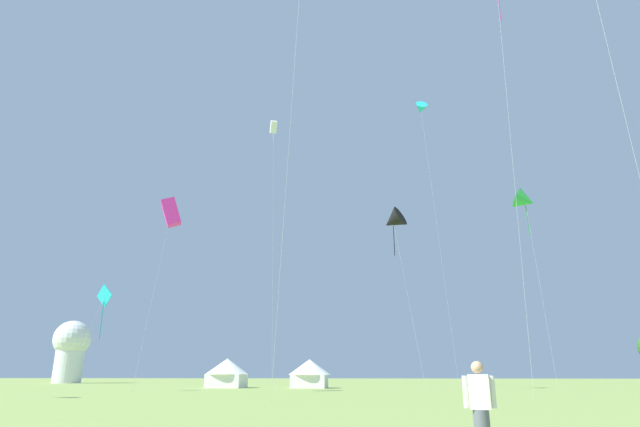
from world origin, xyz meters
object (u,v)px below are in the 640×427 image
at_px(kite_cyan_diamond, 104,298).
at_px(festival_tent_right, 310,372).
at_px(kite_cyan_delta, 421,109).
at_px(festival_tent_left, 227,372).
at_px(kite_magenta_box, 171,213).
at_px(observatory_dome, 71,348).
at_px(kite_green_delta, 525,201).
at_px(person_spectator, 481,413).
at_px(kite_black_delta, 393,221).
at_px(kite_white_box, 274,128).

distance_m(kite_cyan_diamond, festival_tent_right, 23.85).
relative_size(kite_cyan_delta, festival_tent_left, 7.38).
distance_m(kite_magenta_box, kite_cyan_diamond, 10.92).
height_order(festival_tent_right, observatory_dome, observatory_dome).
relative_size(kite_cyan_diamond, festival_tent_right, 2.04).
height_order(kite_magenta_box, kite_green_delta, kite_green_delta).
distance_m(kite_cyan_diamond, festival_tent_left, 17.69).
bearing_deg(kite_green_delta, festival_tent_left, 174.03).
distance_m(kite_cyan_delta, kite_green_delta, 19.84).
xyz_separation_m(kite_cyan_diamond, observatory_dome, (-29.30, 42.21, -2.46)).
height_order(festival_tent_left, festival_tent_right, festival_tent_left).
bearing_deg(observatory_dome, kite_cyan_delta, -22.19).
bearing_deg(festival_tent_right, person_spectator, -78.41).
xyz_separation_m(person_spectator, observatory_dome, (-57.71, 78.95, 5.16)).
bearing_deg(observatory_dome, kite_black_delta, -29.74).
bearing_deg(person_spectator, kite_cyan_diamond, 127.71).
xyz_separation_m(kite_black_delta, observatory_dome, (-57.36, 32.78, -11.99)).
bearing_deg(festival_tent_left, kite_black_delta, -13.41).
bearing_deg(kite_black_delta, festival_tent_left, 166.59).
bearing_deg(kite_cyan_delta, observatory_dome, 157.81).
distance_m(kite_cyan_delta, kite_black_delta, 19.92).
height_order(kite_white_box, kite_green_delta, kite_white_box).
relative_size(kite_white_box, festival_tent_left, 7.13).
xyz_separation_m(kite_cyan_delta, festival_tent_left, (-24.36, -2.81, -34.08)).
distance_m(kite_cyan_delta, festival_tent_right, 37.26).
height_order(kite_white_box, festival_tent_right, kite_white_box).
bearing_deg(person_spectator, festival_tent_left, 111.61).
xyz_separation_m(kite_cyan_delta, kite_magenta_box, (-25.21, -20.21, -20.06)).
bearing_deg(observatory_dome, kite_magenta_box, -51.08).
relative_size(kite_green_delta, festival_tent_left, 4.32).
distance_m(kite_black_delta, person_spectator, 49.25).
height_order(person_spectator, festival_tent_left, festival_tent_left).
height_order(kite_green_delta, festival_tent_left, kite_green_delta).
bearing_deg(person_spectator, observatory_dome, 126.17).
relative_size(kite_cyan_delta, kite_cyan_diamond, 3.76).
height_order(kite_black_delta, festival_tent_right, kite_black_delta).
xyz_separation_m(kite_black_delta, festival_tent_right, (-10.09, 4.72, -16.27)).
distance_m(kite_black_delta, observatory_dome, 67.15).
bearing_deg(person_spectator, kite_magenta_box, 122.10).
relative_size(kite_cyan_delta, kite_magenta_box, 2.15).
xyz_separation_m(kite_magenta_box, festival_tent_left, (0.85, 17.40, -14.02)).
distance_m(kite_white_box, person_spectator, 66.10).
distance_m(person_spectator, observatory_dome, 97.92).
height_order(kite_cyan_diamond, festival_tent_left, kite_cyan_diamond).
relative_size(kite_white_box, kite_magenta_box, 2.08).
bearing_deg(kite_green_delta, festival_tent_right, 171.72).
bearing_deg(kite_white_box, festival_tent_left, -137.75).
height_order(kite_magenta_box, person_spectator, kite_magenta_box).
distance_m(kite_cyan_delta, observatory_dome, 73.23).
xyz_separation_m(kite_cyan_delta, kite_green_delta, (10.25, -6.43, -15.73)).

